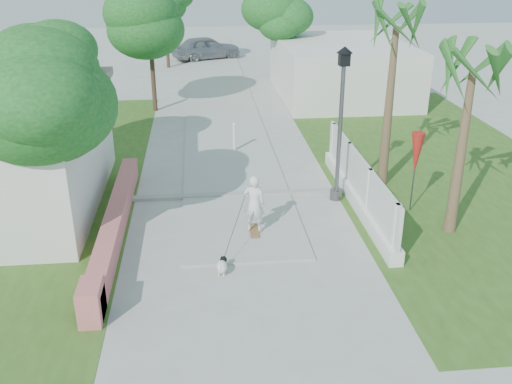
{
  "coord_description": "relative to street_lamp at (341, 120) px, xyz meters",
  "views": [
    {
      "loc": [
        -1.01,
        -9.56,
        6.89
      ],
      "look_at": [
        0.35,
        3.73,
        1.1
      ],
      "focal_mm": 40.0,
      "sensor_mm": 36.0,
      "label": 1
    }
  ],
  "objects": [
    {
      "name": "pink_wall",
      "position": [
        -6.2,
        -1.95,
        -2.11
      ],
      "size": [
        0.45,
        8.2,
        0.8
      ],
      "color": "#C06662",
      "rests_on": "ground"
    },
    {
      "name": "patio_umbrella",
      "position": [
        1.9,
        -1.0,
        -0.74
      ],
      "size": [
        0.36,
        0.36,
        2.3
      ],
      "color": "#59595E",
      "rests_on": "ground"
    },
    {
      "name": "building_right",
      "position": [
        3.1,
        12.5,
        -1.13
      ],
      "size": [
        6.0,
        8.0,
        2.6
      ],
      "primitive_type": "cube",
      "color": "silver",
      "rests_on": "ground"
    },
    {
      "name": "tree_left_near",
      "position": [
        -7.38,
        -2.52,
        1.4
      ],
      "size": [
        3.6,
        3.6,
        5.28
      ],
      "color": "#4C3826",
      "rests_on": "ground"
    },
    {
      "name": "path_strip",
      "position": [
        -2.9,
        14.5,
        -2.4
      ],
      "size": [
        3.2,
        36.0,
        0.06
      ],
      "primitive_type": "cube",
      "color": "#B7B7B2",
      "rests_on": "ground"
    },
    {
      "name": "tree_left_mid",
      "position": [
        -8.38,
        2.98,
        1.07
      ],
      "size": [
        3.2,
        3.2,
        4.85
      ],
      "color": "#4C3826",
      "rests_on": "ground"
    },
    {
      "name": "skateboarder",
      "position": [
        -3.06,
        -2.58,
        -1.72
      ],
      "size": [
        1.24,
        2.14,
        1.61
      ],
      "rotation": [
        0.0,
        0.0,
        2.88
      ],
      "color": "olive",
      "rests_on": "ground"
    },
    {
      "name": "dog",
      "position": [
        -3.54,
        -3.83,
        -2.22
      ],
      "size": [
        0.33,
        0.53,
        0.37
      ],
      "rotation": [
        0.0,
        0.0,
        -0.23
      ],
      "color": "white",
      "rests_on": "ground"
    },
    {
      "name": "bollard",
      "position": [
        -2.7,
        4.5,
        -1.84
      ],
      "size": [
        0.14,
        0.14,
        1.09
      ],
      "color": "white",
      "rests_on": "ground"
    },
    {
      "name": "palm_far",
      "position": [
        1.7,
        1.0,
        2.06
      ],
      "size": [
        1.8,
        1.8,
        5.3
      ],
      "color": "brown",
      "rests_on": "ground"
    },
    {
      "name": "palm_near",
      "position": [
        2.5,
        -2.3,
        1.53
      ],
      "size": [
        1.8,
        1.8,
        4.7
      ],
      "color": "brown",
      "rests_on": "ground"
    },
    {
      "name": "grass_right",
      "position": [
        4.1,
        2.5,
        -2.42
      ],
      "size": [
        8.0,
        20.0,
        0.01
      ],
      "primitive_type": "cube",
      "color": "#315C1D",
      "rests_on": "ground"
    },
    {
      "name": "tree_path_far",
      "position": [
        -5.68,
        20.48,
        1.39
      ],
      "size": [
        3.2,
        3.2,
        5.17
      ],
      "color": "#4C3826",
      "rests_on": "ground"
    },
    {
      "name": "curb",
      "position": [
        -2.9,
        0.5,
        -2.38
      ],
      "size": [
        6.5,
        0.25,
        0.1
      ],
      "primitive_type": "cube",
      "color": "#999993",
      "rests_on": "ground"
    },
    {
      "name": "tree_path_right",
      "position": [
        0.32,
        14.48,
        1.07
      ],
      "size": [
        3.0,
        3.0,
        4.79
      ],
      "color": "#4C3826",
      "rests_on": "ground"
    },
    {
      "name": "parked_car",
      "position": [
        -3.31,
        23.0,
        -1.68
      ],
      "size": [
        4.75,
        3.33,
        1.5
      ],
      "primitive_type": "imported",
      "rotation": [
        0.0,
        0.0,
        1.96
      ],
      "color": "#9B9CA2",
      "rests_on": "ground"
    },
    {
      "name": "lattice_fence",
      "position": [
        0.5,
        -0.5,
        -1.88
      ],
      "size": [
        0.35,
        7.0,
        1.5
      ],
      "color": "white",
      "rests_on": "ground"
    },
    {
      "name": "street_lamp",
      "position": [
        0.0,
        0.0,
        0.0
      ],
      "size": [
        0.44,
        0.44,
        4.44
      ],
      "color": "#59595E",
      "rests_on": "ground"
    },
    {
      "name": "tree_path_left",
      "position": [
        -5.88,
        10.48,
        1.39
      ],
      "size": [
        3.4,
        3.4,
        5.23
      ],
      "color": "#4C3826",
      "rests_on": "ground"
    },
    {
      "name": "grass_left",
      "position": [
        -9.9,
        2.5,
        -2.42
      ],
      "size": [
        8.0,
        20.0,
        0.01
      ],
      "primitive_type": "cube",
      "color": "#315C1D",
      "rests_on": "ground"
    },
    {
      "name": "ground",
      "position": [
        -2.9,
        -5.5,
        -2.43
      ],
      "size": [
        90.0,
        90.0,
        0.0
      ],
      "primitive_type": "plane",
      "color": "#B7B7B2",
      "rests_on": "ground"
    }
  ]
}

